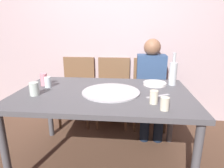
% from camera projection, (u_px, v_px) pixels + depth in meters
% --- Properties ---
extents(ground_plane, '(8.00, 8.00, 0.00)m').
position_uv_depth(ground_plane, '(104.00, 161.00, 1.93)').
color(ground_plane, '#513828').
extents(back_wall, '(6.00, 0.10, 2.60)m').
position_uv_depth(back_wall, '(114.00, 28.00, 2.60)').
color(back_wall, '#B29EA3').
rests_on(back_wall, ground_plane).
extents(dining_table, '(1.56, 0.97, 0.74)m').
position_uv_depth(dining_table, '(103.00, 99.00, 1.74)').
color(dining_table, '#4C4C51').
rests_on(dining_table, ground_plane).
extents(pizza_tray, '(0.52, 0.52, 0.01)m').
position_uv_depth(pizza_tray, '(111.00, 92.00, 1.70)').
color(pizza_tray, '#ADADB2').
rests_on(pizza_tray, dining_table).
extents(wine_bottle, '(0.08, 0.08, 0.33)m').
position_uv_depth(wine_bottle, '(173.00, 73.00, 1.90)').
color(wine_bottle, '#B2BCC1').
rests_on(wine_bottle, dining_table).
extents(tumbler_near, '(0.06, 0.06, 0.10)m').
position_uv_depth(tumbler_near, '(48.00, 82.00, 1.84)').
color(tumbler_near, silver).
rests_on(tumbler_near, dining_table).
extents(tumbler_far, '(0.06, 0.06, 0.09)m').
position_uv_depth(tumbler_far, '(165.00, 104.00, 1.33)').
color(tumbler_far, beige).
rests_on(tumbler_far, dining_table).
extents(wine_glass, '(0.08, 0.08, 0.11)m').
position_uv_depth(wine_glass, '(34.00, 89.00, 1.62)').
color(wine_glass, '#B7C6BC').
rests_on(wine_glass, dining_table).
extents(short_glass, '(0.06, 0.06, 0.10)m').
position_uv_depth(short_glass, '(154.00, 97.00, 1.44)').
color(short_glass, beige).
rests_on(short_glass, dining_table).
extents(soda_can, '(0.07, 0.07, 0.12)m').
position_uv_depth(soda_can, '(44.00, 79.00, 1.90)').
color(soda_can, pink).
rests_on(soda_can, dining_table).
extents(plate_stack, '(0.23, 0.23, 0.03)m').
position_uv_depth(plate_stack, '(155.00, 84.00, 1.93)').
color(plate_stack, white).
rests_on(plate_stack, dining_table).
extents(table_knife, '(0.20, 0.12, 0.01)m').
position_uv_depth(table_knife, '(158.00, 96.00, 1.61)').
color(table_knife, '#B7B7BC').
rests_on(table_knife, dining_table).
extents(chair_left, '(0.44, 0.44, 0.90)m').
position_uv_depth(chair_left, '(78.00, 86.00, 2.68)').
color(chair_left, brown).
rests_on(chair_left, ground_plane).
extents(chair_middle, '(0.44, 0.44, 0.90)m').
position_uv_depth(chair_middle, '(113.00, 87.00, 2.63)').
color(chair_middle, brown).
rests_on(chair_middle, ground_plane).
extents(chair_right, '(0.44, 0.44, 0.90)m').
position_uv_depth(chair_right, '(149.00, 88.00, 2.59)').
color(chair_right, brown).
rests_on(chair_right, ground_plane).
extents(guest_in_sweater, '(0.36, 0.56, 1.17)m').
position_uv_depth(guest_in_sweater, '(151.00, 82.00, 2.40)').
color(guest_in_sweater, navy).
rests_on(guest_in_sweater, ground_plane).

